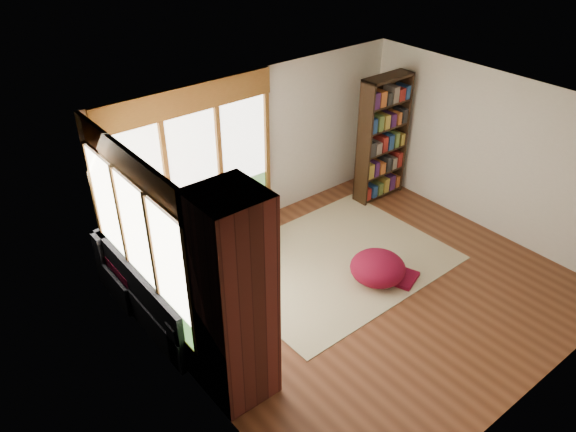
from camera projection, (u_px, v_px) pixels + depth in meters
floor at (364, 289)px, 8.04m from camera, size 5.50×5.50×0.00m
ceiling at (379, 119)px, 6.66m from camera, size 5.50×5.50×0.00m
wall_back at (258, 148)px, 9.01m from camera, size 5.50×0.04×2.60m
wall_front at (549, 312)px, 5.70m from camera, size 5.50×0.04×2.60m
wall_left at (187, 298)px, 5.89m from camera, size 0.04×5.00×2.60m
wall_right at (493, 155)px, 8.81m from camera, size 0.04×5.00×2.60m
windows_back at (194, 168)px, 8.32m from camera, size 2.82×0.10×1.90m
windows_left at (138, 242)px, 6.67m from camera, size 0.10×2.62×1.90m
roller_blind at (106, 186)px, 7.03m from camera, size 0.03×0.72×0.90m
brick_chimney at (234, 301)px, 5.85m from camera, size 0.70×0.70×2.60m
sectional_sofa at (183, 268)px, 7.97m from camera, size 2.20×2.20×0.80m
area_rug at (334, 261)px, 8.60m from camera, size 3.40×2.62×0.01m
bookshelf at (383, 139)px, 9.75m from camera, size 0.96×0.32×2.24m
pouf at (378, 267)px, 8.10m from camera, size 1.05×1.05×0.44m
dog_tan at (175, 239)px, 7.74m from camera, size 0.95×0.67×0.48m
dog_brindle at (201, 268)px, 7.19m from camera, size 0.58×0.91×0.48m
throw_pillows at (176, 235)px, 7.83m from camera, size 1.98×1.68×0.45m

